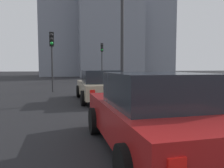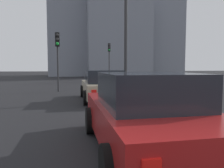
{
  "view_description": "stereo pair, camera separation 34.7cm",
  "coord_description": "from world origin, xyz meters",
  "px_view_note": "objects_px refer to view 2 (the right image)",
  "views": [
    {
      "loc": [
        0.33,
        1.56,
        1.64
      ],
      "look_at": [
        7.51,
        -0.05,
        1.06
      ],
      "focal_mm": 35.11,
      "sensor_mm": 36.0,
      "label": 1
    },
    {
      "loc": [
        0.26,
        1.21,
        1.64
      ],
      "look_at": [
        7.51,
        -0.05,
        1.06
      ],
      "focal_mm": 35.11,
      "sensor_mm": 36.0,
      "label": 2
    }
  ],
  "objects_px": {
    "traffic_light_near_left": "(109,54)",
    "traffic_light_near_right": "(57,49)",
    "car_beige_lead": "(103,86)",
    "car_red_second": "(145,114)"
  },
  "relations": [
    {
      "from": "car_beige_lead",
      "to": "traffic_light_near_left",
      "type": "bearing_deg",
      "value": -11.1
    },
    {
      "from": "traffic_light_near_left",
      "to": "traffic_light_near_right",
      "type": "bearing_deg",
      "value": -20.32
    },
    {
      "from": "car_red_second",
      "to": "traffic_light_near_left",
      "type": "relative_size",
      "value": 1.0
    },
    {
      "from": "car_beige_lead",
      "to": "traffic_light_near_left",
      "type": "relative_size",
      "value": 1.0
    },
    {
      "from": "traffic_light_near_right",
      "to": "car_red_second",
      "type": "bearing_deg",
      "value": 10.61
    },
    {
      "from": "car_red_second",
      "to": "traffic_light_near_left",
      "type": "height_order",
      "value": "traffic_light_near_left"
    },
    {
      "from": "car_red_second",
      "to": "traffic_light_near_right",
      "type": "bearing_deg",
      "value": 11.25
    },
    {
      "from": "car_beige_lead",
      "to": "traffic_light_near_left",
      "type": "height_order",
      "value": "traffic_light_near_left"
    },
    {
      "from": "car_beige_lead",
      "to": "traffic_light_near_right",
      "type": "bearing_deg",
      "value": 29.58
    },
    {
      "from": "traffic_light_near_left",
      "to": "car_red_second",
      "type": "bearing_deg",
      "value": 0.13
    }
  ]
}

